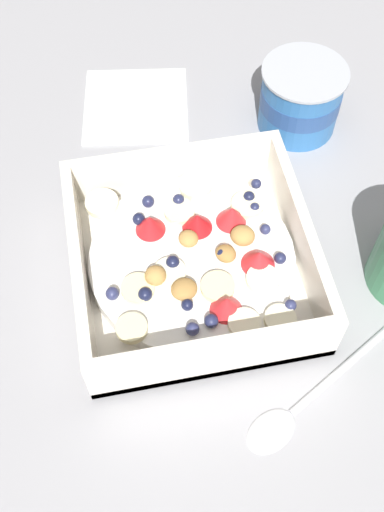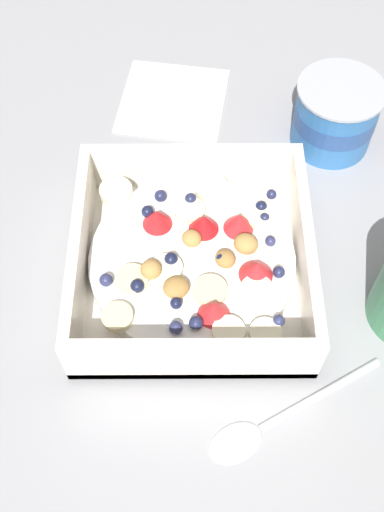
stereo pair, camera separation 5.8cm
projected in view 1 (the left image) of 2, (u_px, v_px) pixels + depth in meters
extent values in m
plane|color=#9E9EA3|center=(179.00, 280.00, 0.60)|extent=(2.40, 2.40, 0.00)
cube|color=white|center=(192.00, 270.00, 0.60)|extent=(0.22, 0.22, 0.01)
cube|color=white|center=(80.00, 273.00, 0.57)|extent=(0.22, 0.01, 0.06)
cube|color=white|center=(300.00, 237.00, 0.59)|extent=(0.22, 0.01, 0.06)
cube|color=white|center=(173.00, 170.00, 0.63)|extent=(0.01, 0.20, 0.06)
cube|color=white|center=(216.00, 357.00, 0.52)|extent=(0.01, 0.20, 0.06)
cylinder|color=white|center=(192.00, 262.00, 0.59)|extent=(0.20, 0.20, 0.02)
cylinder|color=#F4EAB7|center=(180.00, 211.00, 0.60)|extent=(0.04, 0.04, 0.01)
cylinder|color=#F7EFC6|center=(263.00, 280.00, 0.56)|extent=(0.04, 0.04, 0.01)
cylinder|color=#F7EFC6|center=(280.00, 320.00, 0.54)|extent=(0.03, 0.03, 0.01)
cylinder|color=beige|center=(132.00, 328.00, 0.54)|extent=(0.04, 0.04, 0.01)
cylinder|color=#F7EFC6|center=(244.00, 324.00, 0.54)|extent=(0.03, 0.03, 0.01)
cylinder|color=#F7EFC6|center=(196.00, 185.00, 0.62)|extent=(0.05, 0.05, 0.01)
cylinder|color=beige|center=(218.00, 287.00, 0.56)|extent=(0.03, 0.03, 0.01)
cylinder|color=#F4EAB7|center=(247.00, 205.00, 0.61)|extent=(0.05, 0.05, 0.01)
cylinder|color=beige|center=(138.00, 289.00, 0.56)|extent=(0.04, 0.04, 0.01)
cylinder|color=#F7EFC6|center=(102.00, 203.00, 0.61)|extent=(0.04, 0.04, 0.01)
cylinder|color=#F7EFC6|center=(170.00, 272.00, 0.57)|extent=(0.04, 0.04, 0.01)
cone|color=red|center=(226.00, 304.00, 0.54)|extent=(0.04, 0.04, 0.02)
cone|color=red|center=(197.00, 221.00, 0.59)|extent=(0.04, 0.04, 0.02)
cone|color=red|center=(232.00, 215.00, 0.59)|extent=(0.03, 0.03, 0.02)
cone|color=red|center=(259.00, 258.00, 0.57)|extent=(0.04, 0.04, 0.02)
cone|color=red|center=(150.00, 223.00, 0.59)|extent=(0.04, 0.04, 0.02)
sphere|color=navy|center=(194.00, 329.00, 0.53)|extent=(0.01, 0.01, 0.01)
sphere|color=#191E3D|center=(224.00, 258.00, 0.57)|extent=(0.01, 0.01, 0.01)
sphere|color=#191E3D|center=(139.00, 219.00, 0.60)|extent=(0.01, 0.01, 0.01)
sphere|color=#23284C|center=(256.00, 184.00, 0.62)|extent=(0.01, 0.01, 0.01)
sphere|color=#23284C|center=(178.00, 200.00, 0.61)|extent=(0.01, 0.01, 0.01)
sphere|color=navy|center=(290.00, 305.00, 0.55)|extent=(0.01, 0.01, 0.01)
sphere|color=#191E3D|center=(172.00, 258.00, 0.57)|extent=(0.01, 0.01, 0.01)
sphere|color=navy|center=(265.00, 229.00, 0.59)|extent=(0.01, 0.01, 0.01)
sphere|color=#191E3D|center=(185.00, 305.00, 0.55)|extent=(0.01, 0.01, 0.01)
sphere|color=#23284C|center=(280.00, 258.00, 0.57)|extent=(0.01, 0.01, 0.01)
sphere|color=#191E3D|center=(249.00, 197.00, 0.61)|extent=(0.01, 0.01, 0.01)
sphere|color=#191E3D|center=(145.00, 294.00, 0.55)|extent=(0.01, 0.01, 0.01)
sphere|color=navy|center=(112.00, 294.00, 0.55)|extent=(0.01, 0.01, 0.01)
sphere|color=#23284C|center=(255.00, 208.00, 0.61)|extent=(0.01, 0.01, 0.01)
sphere|color=#23284C|center=(211.00, 321.00, 0.54)|extent=(0.01, 0.01, 0.01)
sphere|color=#23284C|center=(148.00, 202.00, 0.61)|extent=(0.01, 0.01, 0.01)
ellipsoid|color=#AD7F42|center=(182.00, 289.00, 0.55)|extent=(0.03, 0.03, 0.01)
ellipsoid|color=tan|center=(155.00, 276.00, 0.56)|extent=(0.03, 0.03, 0.02)
ellipsoid|color=#AD7F42|center=(225.00, 250.00, 0.58)|extent=(0.03, 0.03, 0.01)
ellipsoid|color=tan|center=(188.00, 239.00, 0.58)|extent=(0.03, 0.03, 0.01)
ellipsoid|color=tan|center=(243.00, 236.00, 0.58)|extent=(0.03, 0.03, 0.02)
ellipsoid|color=silver|center=(271.00, 430.00, 0.52)|extent=(0.05, 0.06, 0.01)
cylinder|color=silver|center=(342.00, 368.00, 0.55)|extent=(0.07, 0.11, 0.01)
cylinder|color=#3370B7|center=(300.00, 100.00, 0.68)|extent=(0.09, 0.09, 0.07)
cylinder|color=#2D5193|center=(301.00, 97.00, 0.68)|extent=(0.09, 0.09, 0.02)
cylinder|color=#B7BCC6|center=(306.00, 72.00, 0.65)|extent=(0.09, 0.09, 0.00)
cube|color=white|center=(136.00, 104.00, 0.72)|extent=(0.14, 0.14, 0.01)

